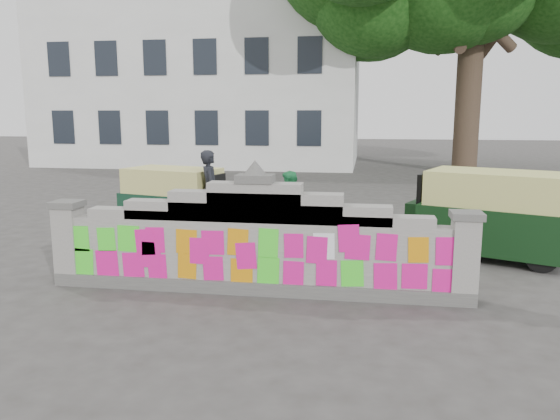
{
  "coord_description": "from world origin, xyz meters",
  "views": [
    {
      "loc": [
        1.62,
        -7.81,
        2.7
      ],
      "look_at": [
        0.21,
        1.0,
        1.1
      ],
      "focal_mm": 35.0,
      "sensor_mm": 36.0,
      "label": 1
    }
  ],
  "objects_px": {
    "cyclist_rider": "(210,201)",
    "cyclist_bike": "(211,217)",
    "rickshaw_left": "(176,199)",
    "rickshaw_right": "(489,213)",
    "pedestrian": "(290,206)"
  },
  "relations": [
    {
      "from": "cyclist_rider",
      "to": "cyclist_bike",
      "type": "bearing_deg",
      "value": -0.0
    },
    {
      "from": "cyclist_rider",
      "to": "rickshaw_left",
      "type": "height_order",
      "value": "cyclist_rider"
    },
    {
      "from": "rickshaw_left",
      "to": "rickshaw_right",
      "type": "relative_size",
      "value": 0.89
    },
    {
      "from": "cyclist_rider",
      "to": "pedestrian",
      "type": "relative_size",
      "value": 1.13
    },
    {
      "from": "cyclist_bike",
      "to": "cyclist_rider",
      "type": "distance_m",
      "value": 0.34
    },
    {
      "from": "rickshaw_left",
      "to": "pedestrian",
      "type": "bearing_deg",
      "value": 4.8
    },
    {
      "from": "rickshaw_left",
      "to": "rickshaw_right",
      "type": "bearing_deg",
      "value": 3.54
    },
    {
      "from": "rickshaw_right",
      "to": "cyclist_bike",
      "type": "bearing_deg",
      "value": 16.89
    },
    {
      "from": "cyclist_bike",
      "to": "rickshaw_right",
      "type": "distance_m",
      "value": 5.6
    },
    {
      "from": "cyclist_rider",
      "to": "rickshaw_left",
      "type": "relative_size",
      "value": 0.62
    },
    {
      "from": "cyclist_bike",
      "to": "rickshaw_left",
      "type": "relative_size",
      "value": 0.7
    },
    {
      "from": "cyclist_bike",
      "to": "pedestrian",
      "type": "height_order",
      "value": "pedestrian"
    },
    {
      "from": "cyclist_rider",
      "to": "rickshaw_right",
      "type": "xyz_separation_m",
      "value": [
        5.56,
        -0.58,
        0.01
      ]
    },
    {
      "from": "cyclist_bike",
      "to": "rickshaw_left",
      "type": "height_order",
      "value": "rickshaw_left"
    },
    {
      "from": "pedestrian",
      "to": "rickshaw_right",
      "type": "height_order",
      "value": "rickshaw_right"
    }
  ]
}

